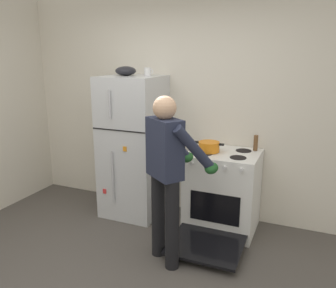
# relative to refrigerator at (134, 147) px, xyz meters

# --- Properties ---
(kitchen_wall_back) EXTENTS (6.00, 0.10, 2.70)m
(kitchen_wall_back) POSITION_rel_refrigerator_xyz_m (0.54, 0.38, 0.50)
(kitchen_wall_back) COLOR silver
(kitchen_wall_back) RESTS_ON ground
(refrigerator) EXTENTS (0.68, 0.72, 1.70)m
(refrigerator) POSITION_rel_refrigerator_xyz_m (0.00, 0.00, 0.00)
(refrigerator) COLOR silver
(refrigerator) RESTS_ON ground
(stove_range) EXTENTS (0.76, 1.22, 0.91)m
(stove_range) POSITION_rel_refrigerator_xyz_m (1.12, -0.02, -0.41)
(stove_range) COLOR white
(stove_range) RESTS_ON ground
(person_cook) EXTENTS (0.66, 0.70, 1.60)m
(person_cook) POSITION_rel_refrigerator_xyz_m (0.81, -0.83, 0.10)
(person_cook) COLOR black
(person_cook) RESTS_ON ground
(red_pot) EXTENTS (0.33, 0.23, 0.11)m
(red_pot) POSITION_rel_refrigerator_xyz_m (0.96, -0.05, 0.11)
(red_pot) COLOR orange
(red_pot) RESTS_ON stove_range
(coffee_mug) EXTENTS (0.11, 0.08, 0.10)m
(coffee_mug) POSITION_rel_refrigerator_xyz_m (0.18, 0.05, 0.90)
(coffee_mug) COLOR silver
(coffee_mug) RESTS_ON refrigerator
(pepper_mill) EXTENTS (0.05, 0.05, 0.17)m
(pepper_mill) POSITION_rel_refrigerator_xyz_m (1.42, 0.20, 0.14)
(pepper_mill) COLOR brown
(pepper_mill) RESTS_ON stove_range
(mixing_bowl) EXTENTS (0.24, 0.24, 0.11)m
(mixing_bowl) POSITION_rel_refrigerator_xyz_m (-0.08, 0.00, 0.90)
(mixing_bowl) COLOR black
(mixing_bowl) RESTS_ON refrigerator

